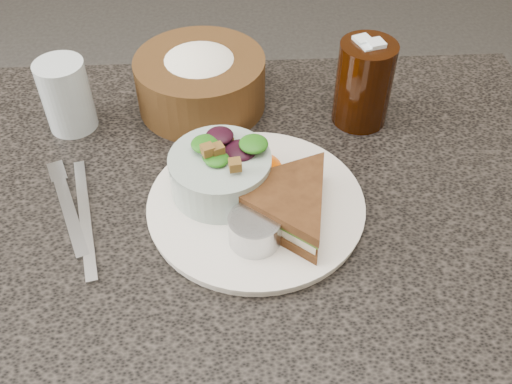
{
  "coord_description": "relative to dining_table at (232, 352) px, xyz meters",
  "views": [
    {
      "loc": [
        0.02,
        -0.51,
        1.29
      ],
      "look_at": [
        0.04,
        -0.0,
        0.78
      ],
      "focal_mm": 40.0,
      "sensor_mm": 36.0,
      "label": 1
    }
  ],
  "objects": [
    {
      "name": "water_glass",
      "position": [
        -0.22,
        0.18,
        0.43
      ],
      "size": [
        0.07,
        0.07,
        0.11
      ],
      "primitive_type": "cylinder",
      "rotation": [
        0.0,
        0.0,
        -0.04
      ],
      "color": "silver",
      "rests_on": "dining_table"
    },
    {
      "name": "dining_table",
      "position": [
        0.0,
        0.0,
        0.0
      ],
      "size": [
        1.0,
        0.7,
        0.75
      ],
      "primitive_type": "cube",
      "color": "black",
      "rests_on": "floor"
    },
    {
      "name": "salad_bowl",
      "position": [
        -0.0,
        0.02,
        0.43
      ],
      "size": [
        0.17,
        0.17,
        0.08
      ],
      "primitive_type": null,
      "rotation": [
        0.0,
        0.0,
        0.35
      ],
      "color": "#99AEA6",
      "rests_on": "dinner_plate"
    },
    {
      "name": "dressing_ramekin",
      "position": [
        0.04,
        -0.07,
        0.41
      ],
      "size": [
        0.08,
        0.08,
        0.04
      ],
      "primitive_type": "cylinder",
      "rotation": [
        0.0,
        0.0,
        0.31
      ],
      "color": "#B3B5B8",
      "rests_on": "dinner_plate"
    },
    {
      "name": "orange_wedge",
      "position": [
        0.05,
        0.06,
        0.4
      ],
      "size": [
        0.1,
        0.1,
        0.03
      ],
      "primitive_type": "cone",
      "rotation": [
        0.0,
        0.0,
        0.76
      ],
      "color": "#FF5A00",
      "rests_on": "dinner_plate"
    },
    {
      "name": "knife",
      "position": [
        -0.18,
        -0.01,
        0.38
      ],
      "size": [
        0.06,
        0.21,
        0.0
      ],
      "primitive_type": "cube",
      "rotation": [
        0.0,
        0.0,
        0.23
      ],
      "color": "#B5B6B7",
      "rests_on": "dining_table"
    },
    {
      "name": "fork",
      "position": [
        -0.2,
        0.0,
        0.38
      ],
      "size": [
        0.08,
        0.16,
        0.0
      ],
      "primitive_type": "cube",
      "rotation": [
        0.0,
        0.0,
        0.38
      ],
      "color": "#9E9FA3",
      "rests_on": "dining_table"
    },
    {
      "name": "dinner_plate",
      "position": [
        0.04,
        -0.0,
        0.38
      ],
      "size": [
        0.28,
        0.28,
        0.01
      ],
      "primitive_type": "cylinder",
      "color": "silver",
      "rests_on": "dining_table"
    },
    {
      "name": "cola_glass",
      "position": [
        0.21,
        0.18,
        0.45
      ],
      "size": [
        0.11,
        0.11,
        0.14
      ],
      "primitive_type": null,
      "rotation": [
        0.0,
        0.0,
        0.37
      ],
      "color": "black",
      "rests_on": "dining_table"
    },
    {
      "name": "sandwich",
      "position": [
        0.08,
        -0.03,
        0.41
      ],
      "size": [
        0.24,
        0.24,
        0.05
      ],
      "primitive_type": null,
      "rotation": [
        0.0,
        0.0,
        -0.69
      ],
      "color": "#502E15",
      "rests_on": "dinner_plate"
    },
    {
      "name": "bread_basket",
      "position": [
        -0.03,
        0.23,
        0.43
      ],
      "size": [
        0.26,
        0.26,
        0.11
      ],
      "primitive_type": null,
      "rotation": [
        0.0,
        0.0,
        -0.39
      ],
      "color": "#563419",
      "rests_on": "dining_table"
    }
  ]
}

